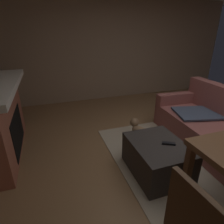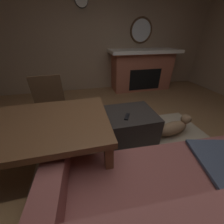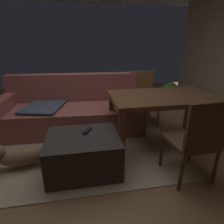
% 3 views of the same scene
% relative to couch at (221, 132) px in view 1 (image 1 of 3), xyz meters
% --- Properties ---
extents(floor, '(7.81, 7.81, 0.00)m').
position_rel_couch_xyz_m(floor, '(0.22, -0.58, -0.31)').
color(floor, olive).
extents(wall_left, '(0.12, 6.41, 2.51)m').
position_rel_couch_xyz_m(wall_left, '(-3.04, -0.58, 0.94)').
color(wall_left, '#9E846B').
rests_on(wall_left, ground).
extents(area_rug, '(2.60, 2.00, 0.01)m').
position_rel_couch_xyz_m(area_rug, '(0.13, -0.63, -0.31)').
color(area_rug, tan).
rests_on(area_rug, ground).
extents(couch, '(2.31, 1.03, 0.90)m').
position_rel_couch_xyz_m(couch, '(0.00, 0.00, 0.00)').
color(couch, '#8C4C47').
rests_on(couch, ground).
extents(ottoman_coffee_table, '(0.81, 0.64, 0.44)m').
position_rel_couch_xyz_m(ottoman_coffee_table, '(0.13, -1.19, -0.09)').
color(ottoman_coffee_table, '#2D2826').
rests_on(ottoman_coffee_table, ground).
extents(tv_remote, '(0.12, 0.16, 0.02)m').
position_rel_couch_xyz_m(tv_remote, '(0.19, -1.09, 0.14)').
color(tv_remote, black).
rests_on(tv_remote, ottoman_coffee_table).
extents(small_dog, '(0.60, 0.29, 0.30)m').
position_rel_couch_xyz_m(small_dog, '(-0.61, -1.03, -0.14)').
color(small_dog, '#8C6B4C').
rests_on(small_dog, ground).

